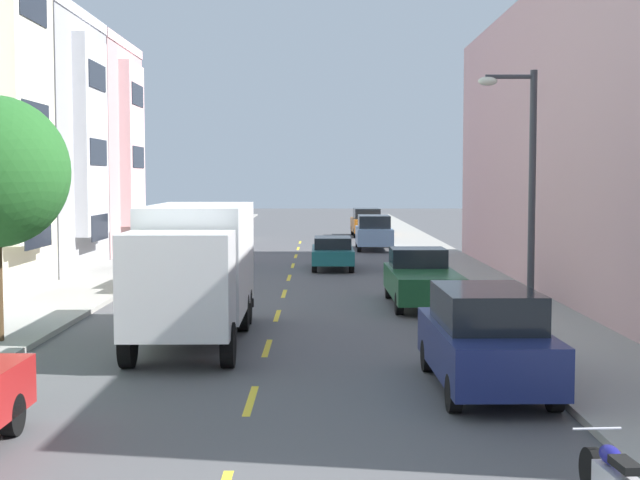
% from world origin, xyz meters
% --- Properties ---
extents(ground_plane, '(160.00, 160.00, 0.00)m').
position_xyz_m(ground_plane, '(0.00, 30.00, 0.00)').
color(ground_plane, '#4C4C4F').
extents(sidewalk_left, '(3.20, 120.00, 0.14)m').
position_xyz_m(sidewalk_left, '(-7.10, 28.00, 0.07)').
color(sidewalk_left, '#99968E').
rests_on(sidewalk_left, ground_plane).
extents(sidewalk_right, '(3.20, 120.00, 0.14)m').
position_xyz_m(sidewalk_right, '(7.10, 28.00, 0.07)').
color(sidewalk_right, '#99968E').
rests_on(sidewalk_right, ground_plane).
extents(lane_centerline_dashes, '(0.14, 47.20, 0.01)m').
position_xyz_m(lane_centerline_dashes, '(0.00, 24.50, 0.00)').
color(lane_centerline_dashes, yellow).
rests_on(lane_centerline_dashes, ground_plane).
extents(townhouse_fifth_rose, '(11.20, 8.14, 11.04)m').
position_xyz_m(townhouse_fifth_rose, '(-13.89, 37.54, 5.32)').
color(townhouse_fifth_rose, '#CC9E9E').
rests_on(townhouse_fifth_rose, ground_plane).
extents(street_lamp, '(1.35, 0.28, 6.31)m').
position_xyz_m(street_lamp, '(5.94, 11.61, 3.82)').
color(street_lamp, '#38383D').
rests_on(street_lamp, sidewalk_right).
extents(delivery_box_truck, '(2.50, 7.77, 3.32)m').
position_xyz_m(delivery_box_truck, '(-1.80, 13.00, 1.89)').
color(delivery_box_truck, white).
rests_on(delivery_box_truck, ground_plane).
extents(parked_suv_orange, '(2.05, 4.84, 1.93)m').
position_xyz_m(parked_suv_orange, '(4.46, 52.90, 0.99)').
color(parked_suv_orange, orange).
rests_on(parked_suv_orange, ground_plane).
extents(parked_wagon_champagne, '(1.91, 4.73, 1.50)m').
position_xyz_m(parked_wagon_champagne, '(-4.49, 23.15, 0.80)').
color(parked_wagon_champagne, tan).
rests_on(parked_wagon_champagne, ground_plane).
extents(parked_suv_silver, '(2.06, 4.84, 1.93)m').
position_xyz_m(parked_suv_silver, '(-4.34, 49.90, 0.99)').
color(parked_suv_silver, '#B2B5BA').
rests_on(parked_suv_silver, ground_plane).
extents(parked_pickup_black, '(2.12, 5.35, 1.73)m').
position_xyz_m(parked_pickup_black, '(-4.41, 30.61, 0.83)').
color(parked_pickup_black, black).
rests_on(parked_pickup_black, ground_plane).
extents(parked_pickup_forest, '(2.05, 5.32, 1.73)m').
position_xyz_m(parked_pickup_forest, '(4.45, 19.18, 0.83)').
color(parked_pickup_forest, '#194C28').
rests_on(parked_pickup_forest, ground_plane).
extents(parked_suv_sky, '(2.01, 4.82, 1.93)m').
position_xyz_m(parked_suv_sky, '(4.27, 41.26, 0.99)').
color(parked_suv_sky, '#7A9EC6').
rests_on(parked_suv_sky, ground_plane).
extents(parked_suv_navy, '(2.04, 4.83, 1.93)m').
position_xyz_m(parked_suv_navy, '(4.37, 7.83, 0.99)').
color(parked_suv_navy, navy).
rests_on(parked_suv_navy, ground_plane).
extents(moving_teal_sedan, '(1.80, 4.50, 1.43)m').
position_xyz_m(moving_teal_sedan, '(1.80, 30.49, 0.75)').
color(moving_teal_sedan, '#195B60').
rests_on(moving_teal_sedan, ground_plane).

